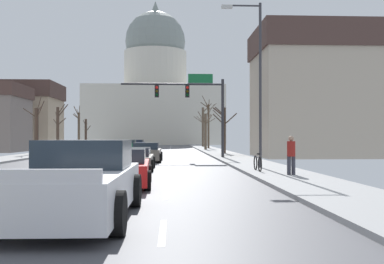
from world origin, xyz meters
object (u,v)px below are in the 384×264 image
at_px(signal_gantry, 193,98).
at_px(sedan_oncoming_01, 122,147).
at_px(pickup_truck_near_03, 79,183).
at_px(pedestrian_00, 291,153).
at_px(street_lamp_right, 256,71).
at_px(bicycle_parked, 258,163).
at_px(sedan_oncoming_00, 73,149).
at_px(sedan_near_01, 134,159).
at_px(sedan_oncoming_02, 130,145).
at_px(sedan_oncoming_03, 138,144).
at_px(sedan_near_00, 147,153).
at_px(sedan_near_02, 123,169).

bearing_deg(signal_gantry, sedan_oncoming_01, 115.79).
xyz_separation_m(pickup_truck_near_03, pedestrian_00, (6.91, 8.67, 0.29)).
relative_size(street_lamp_right, bicycle_parked, 4.77).
xyz_separation_m(sedan_oncoming_00, bicycle_parked, (12.91, -20.29, -0.07)).
bearing_deg(bicycle_parked, sedan_near_01, 155.45).
bearing_deg(sedan_oncoming_02, bicycle_parked, -76.49).
distance_m(signal_gantry, pedestrian_00, 16.56).
height_order(street_lamp_right, sedan_oncoming_03, street_lamp_right).
xyz_separation_m(sedan_near_00, sedan_near_02, (-0.00, -14.88, -0.01)).
bearing_deg(sedan_oncoming_00, sedan_near_00, -54.61).
bearing_deg(pedestrian_00, sedan_oncoming_00, 121.63).
height_order(sedan_oncoming_00, bicycle_parked, sedan_oncoming_00).
distance_m(sedan_near_01, sedan_oncoming_00, 18.92).
bearing_deg(pedestrian_00, sedan_near_00, 118.31).
bearing_deg(pickup_truck_near_03, street_lamp_right, 64.30).
height_order(sedan_near_01, sedan_near_02, sedan_near_02).
xyz_separation_m(sedan_near_00, pedestrian_00, (6.67, -12.37, 0.42)).
bearing_deg(sedan_oncoming_00, sedan_oncoming_02, 80.78).
xyz_separation_m(sedan_oncoming_00, pedestrian_00, (13.87, -22.52, 0.47)).
xyz_separation_m(sedan_near_01, bicycle_parked, (5.93, -2.71, -0.07)).
relative_size(sedan_near_02, bicycle_parked, 2.66).
height_order(sedan_near_00, pedestrian_00, pedestrian_00).
bearing_deg(sedan_near_02, sedan_oncoming_00, 106.06).
bearing_deg(sedan_near_01, bicycle_parked, -24.55).
distance_m(sedan_oncoming_03, pedestrian_00, 55.00).
xyz_separation_m(sedan_near_02, pickup_truck_near_03, (-0.24, -6.16, 0.14)).
distance_m(sedan_oncoming_00, bicycle_parked, 24.05).
bearing_deg(sedan_near_00, street_lamp_right, -53.27).
bearing_deg(sedan_oncoming_02, pedestrian_00, -75.94).
bearing_deg(sedan_oncoming_03, sedan_near_00, -84.94).
bearing_deg(sedan_near_02, street_lamp_right, 48.61).
bearing_deg(street_lamp_right, signal_gantry, 102.83).
bearing_deg(sedan_oncoming_03, pickup_truck_near_03, -86.85).
distance_m(pickup_truck_near_03, pedestrian_00, 11.09).
bearing_deg(sedan_near_01, sedan_oncoming_02, 95.69).
relative_size(signal_gantry, pedestrian_00, 4.91).
distance_m(street_lamp_right, sedan_near_01, 7.73).
xyz_separation_m(pickup_truck_near_03, sedan_oncoming_02, (-3.73, 51.15, -0.15)).
bearing_deg(bicycle_parked, sedan_oncoming_01, 108.43).
bearing_deg(sedan_near_01, pickup_truck_near_03, -90.05).
xyz_separation_m(sedan_oncoming_02, bicycle_parked, (9.67, -40.25, -0.10)).
bearing_deg(sedan_oncoming_03, street_lamp_right, -78.96).
relative_size(sedan_near_02, pedestrian_00, 2.92).
bearing_deg(sedan_oncoming_01, sedan_oncoming_03, 89.82).
height_order(signal_gantry, sedan_oncoming_03, signal_gantry).
bearing_deg(sedan_oncoming_00, pedestrian_00, -58.37).
xyz_separation_m(sedan_oncoming_02, sedan_oncoming_03, (0.28, 11.54, -0.01)).
bearing_deg(pickup_truck_near_03, signal_gantry, 81.56).
bearing_deg(signal_gantry, sedan_oncoming_00, 147.70).
relative_size(signal_gantry, bicycle_parked, 4.47).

